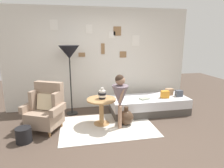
{
  "coord_description": "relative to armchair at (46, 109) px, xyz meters",
  "views": [
    {
      "loc": [
        -0.68,
        -3.16,
        1.86
      ],
      "look_at": [
        0.15,
        0.95,
        0.85
      ],
      "focal_mm": 31.22,
      "sensor_mm": 36.0,
      "label": 1
    }
  ],
  "objects": [
    {
      "name": "daybed",
      "position": [
        2.41,
        0.44,
        -0.24
      ],
      "size": [
        1.9,
        0.81,
        0.4
      ],
      "color": "#4C4742",
      "rests_on": "ground"
    },
    {
      "name": "pillow_head",
      "position": [
        3.18,
        0.38,
        0.04
      ],
      "size": [
        0.17,
        0.12,
        0.16
      ],
      "primitive_type": "cube",
      "rotation": [
        0.0,
        0.0,
        -0.02
      ],
      "color": "#474C56",
      "rests_on": "daybed"
    },
    {
      "name": "magazine_basket",
      "position": [
        -0.35,
        -0.47,
        -0.3
      ],
      "size": [
        0.28,
        0.28,
        0.28
      ],
      "primitive_type": "cylinder",
      "color": "black",
      "rests_on": "ground"
    },
    {
      "name": "floor_lamp",
      "position": [
        0.51,
        0.75,
        1.04
      ],
      "size": [
        0.48,
        0.48,
        1.67
      ],
      "color": "black",
      "rests_on": "ground"
    },
    {
      "name": "demijohn_near",
      "position": [
        1.66,
        -0.13,
        -0.27
      ],
      "size": [
        0.32,
        0.32,
        0.41
      ],
      "color": "#473323",
      "rests_on": "ground"
    },
    {
      "name": "rug",
      "position": [
        1.24,
        -0.15,
        -0.43
      ],
      "size": [
        1.97,
        1.34,
        0.01
      ],
      "primitive_type": "cube",
      "color": "silver",
      "rests_on": "ground"
    },
    {
      "name": "vase_striped",
      "position": [
        1.16,
        0.01,
        0.24
      ],
      "size": [
        0.17,
        0.17,
        0.24
      ],
      "color": "black",
      "rests_on": "side_table"
    },
    {
      "name": "person_child",
      "position": [
        1.49,
        -0.24,
        0.29
      ],
      "size": [
        0.34,
        0.34,
        1.14
      ],
      "color": "#A37A60",
      "rests_on": "ground"
    },
    {
      "name": "pillow_back",
      "position": [
        2.77,
        0.33,
        0.05
      ],
      "size": [
        0.2,
        0.13,
        0.18
      ],
      "primitive_type": "cube",
      "rotation": [
        0.0,
        0.0,
        -0.07
      ],
      "color": "orange",
      "rests_on": "daybed"
    },
    {
      "name": "side_table",
      "position": [
        1.14,
        0.0,
        -0.02
      ],
      "size": [
        0.63,
        0.63,
        0.58
      ],
      "color": "tan",
      "rests_on": "ground"
    },
    {
      "name": "ground_plane",
      "position": [
        1.26,
        -0.77,
        -0.44
      ],
      "size": [
        12.0,
        12.0,
        0.0
      ],
      "primitive_type": "plane",
      "color": "#4C3D33"
    },
    {
      "name": "book_on_daybed",
      "position": [
        2.23,
        0.32,
        -0.02
      ],
      "size": [
        0.26,
        0.22,
        0.03
      ],
      "primitive_type": "cube",
      "rotation": [
        0.0,
        0.0,
        0.29
      ],
      "color": "#A1AA94",
      "rests_on": "daybed"
    },
    {
      "name": "armchair",
      "position": [
        0.0,
        0.0,
        0.0
      ],
      "size": [
        0.9,
        0.81,
        0.97
      ],
      "color": "#9E7042",
      "rests_on": "ground"
    },
    {
      "name": "pillow_mid",
      "position": [
        3.0,
        0.54,
        0.04
      ],
      "size": [
        0.18,
        0.12,
        0.17
      ],
      "primitive_type": "cube",
      "rotation": [
        0.0,
        0.0,
        0.01
      ],
      "color": "tan",
      "rests_on": "daybed"
    },
    {
      "name": "gallery_wall",
      "position": [
        1.26,
        1.18,
        0.86
      ],
      "size": [
        4.8,
        0.12,
        2.6
      ],
      "color": "silver",
      "rests_on": "ground"
    }
  ]
}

